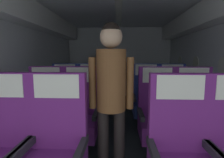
{
  "coord_description": "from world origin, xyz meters",
  "views": [
    {
      "loc": [
        0.02,
        0.14,
        1.26
      ],
      "look_at": [
        -0.11,
        3.12,
        0.86
      ],
      "focal_mm": 27.9,
      "sensor_mm": 36.0,
      "label": 1
    }
  ],
  "objects_px": {
    "flight_attendant": "(111,87)",
    "seat_b_left_aisle": "(80,116)",
    "seat_a_right_window": "(181,156)",
    "seat_a_left_aisle": "(55,153)",
    "seat_b_left_window": "(45,115)",
    "seat_b_right_window": "(157,117)",
    "seat_c_right_aisle": "(173,100)",
    "seat_c_right_window": "(146,100)",
    "seat_c_left_window": "(64,99)",
    "seat_c_left_aisle": "(90,99)",
    "seat_b_right_aisle": "(194,118)"
  },
  "relations": [
    {
      "from": "seat_a_left_aisle",
      "to": "seat_a_right_window",
      "type": "bearing_deg",
      "value": -0.25
    },
    {
      "from": "seat_b_left_aisle",
      "to": "seat_c_left_window",
      "type": "xyz_separation_m",
      "value": [
        -0.49,
        0.87,
        0.0
      ]
    },
    {
      "from": "seat_b_right_aisle",
      "to": "seat_b_right_window",
      "type": "xyz_separation_m",
      "value": [
        -0.47,
        0.01,
        0.0
      ]
    },
    {
      "from": "seat_b_right_aisle",
      "to": "flight_attendant",
      "type": "distance_m",
      "value": 1.29
    },
    {
      "from": "seat_a_right_window",
      "to": "seat_a_left_aisle",
      "type": "bearing_deg",
      "value": 179.75
    },
    {
      "from": "seat_b_right_aisle",
      "to": "seat_c_right_aisle",
      "type": "distance_m",
      "value": 0.9
    },
    {
      "from": "seat_a_right_window",
      "to": "seat_b_left_window",
      "type": "distance_m",
      "value": 1.75
    },
    {
      "from": "flight_attendant",
      "to": "seat_b_left_aisle",
      "type": "bearing_deg",
      "value": 126.05
    },
    {
      "from": "seat_b_right_aisle",
      "to": "flight_attendant",
      "type": "xyz_separation_m",
      "value": [
        -1.05,
        -0.57,
        0.49
      ]
    },
    {
      "from": "seat_b_left_aisle",
      "to": "seat_c_right_window",
      "type": "height_order",
      "value": "same"
    },
    {
      "from": "flight_attendant",
      "to": "seat_a_left_aisle",
      "type": "bearing_deg",
      "value": -146.23
    },
    {
      "from": "seat_b_left_window",
      "to": "seat_c_right_aisle",
      "type": "distance_m",
      "value": 2.15
    },
    {
      "from": "seat_b_left_window",
      "to": "seat_b_right_window",
      "type": "distance_m",
      "value": 1.5
    },
    {
      "from": "seat_b_left_window",
      "to": "seat_b_right_aisle",
      "type": "bearing_deg",
      "value": -0.26
    },
    {
      "from": "seat_b_left_aisle",
      "to": "seat_c_right_aisle",
      "type": "relative_size",
      "value": 1.0
    },
    {
      "from": "seat_b_right_window",
      "to": "seat_a_left_aisle",
      "type": "bearing_deg",
      "value": -138.96
    },
    {
      "from": "seat_c_left_window",
      "to": "seat_c_left_aisle",
      "type": "relative_size",
      "value": 1.0
    },
    {
      "from": "seat_b_left_aisle",
      "to": "seat_c_left_aisle",
      "type": "height_order",
      "value": "same"
    },
    {
      "from": "seat_b_left_aisle",
      "to": "seat_c_right_aisle",
      "type": "xyz_separation_m",
      "value": [
        1.48,
        0.89,
        0.0
      ]
    },
    {
      "from": "seat_b_left_window",
      "to": "seat_c_right_window",
      "type": "bearing_deg",
      "value": 30.69
    },
    {
      "from": "seat_a_left_aisle",
      "to": "seat_c_right_window",
      "type": "distance_m",
      "value": 2.05
    },
    {
      "from": "seat_b_left_window",
      "to": "seat_b_right_aisle",
      "type": "distance_m",
      "value": 1.97
    },
    {
      "from": "seat_a_left_aisle",
      "to": "flight_attendant",
      "type": "distance_m",
      "value": 0.74
    },
    {
      "from": "seat_a_right_window",
      "to": "seat_b_right_aisle",
      "type": "distance_m",
      "value": 1.01
    },
    {
      "from": "seat_a_left_aisle",
      "to": "seat_b_right_aisle",
      "type": "relative_size",
      "value": 1.0
    },
    {
      "from": "seat_a_right_window",
      "to": "seat_b_left_window",
      "type": "relative_size",
      "value": 1.0
    },
    {
      "from": "seat_a_right_window",
      "to": "flight_attendant",
      "type": "distance_m",
      "value": 0.82
    },
    {
      "from": "seat_a_right_window",
      "to": "flight_attendant",
      "type": "relative_size",
      "value": 0.71
    },
    {
      "from": "seat_c_left_aisle",
      "to": "seat_a_right_window",
      "type": "bearing_deg",
      "value": -60.0
    },
    {
      "from": "seat_b_left_aisle",
      "to": "seat_b_right_aisle",
      "type": "height_order",
      "value": "same"
    },
    {
      "from": "seat_c_right_window",
      "to": "flight_attendant",
      "type": "height_order",
      "value": "flight_attendant"
    },
    {
      "from": "seat_a_left_aisle",
      "to": "seat_c_right_aisle",
      "type": "bearing_deg",
      "value": 50.19
    },
    {
      "from": "seat_c_left_window",
      "to": "seat_c_right_aisle",
      "type": "bearing_deg",
      "value": 0.82
    },
    {
      "from": "seat_c_right_aisle",
      "to": "seat_c_right_window",
      "type": "distance_m",
      "value": 0.48
    },
    {
      "from": "seat_b_right_window",
      "to": "seat_c_right_aisle",
      "type": "distance_m",
      "value": 1.0
    },
    {
      "from": "seat_b_left_aisle",
      "to": "seat_a_left_aisle",
      "type": "bearing_deg",
      "value": -90.32
    },
    {
      "from": "seat_a_right_window",
      "to": "seat_c_right_window",
      "type": "xyz_separation_m",
      "value": [
        -0.01,
        1.78,
        0.0
      ]
    },
    {
      "from": "seat_c_left_aisle",
      "to": "seat_a_left_aisle",
      "type": "bearing_deg",
      "value": -89.97
    },
    {
      "from": "seat_b_left_aisle",
      "to": "seat_b_right_window",
      "type": "relative_size",
      "value": 1.0
    },
    {
      "from": "seat_b_left_aisle",
      "to": "seat_c_left_aisle",
      "type": "bearing_deg",
      "value": 90.4
    },
    {
      "from": "seat_a_left_aisle",
      "to": "flight_attendant",
      "type": "relative_size",
      "value": 0.71
    },
    {
      "from": "seat_c_left_aisle",
      "to": "seat_c_right_window",
      "type": "xyz_separation_m",
      "value": [
        1.01,
        0.01,
        0.0
      ]
    },
    {
      "from": "flight_attendant",
      "to": "seat_b_right_window",
      "type": "bearing_deg",
      "value": 43.16
    },
    {
      "from": "seat_b_left_window",
      "to": "seat_b_right_window",
      "type": "height_order",
      "value": "same"
    },
    {
      "from": "seat_a_right_window",
      "to": "seat_c_left_aisle",
      "type": "height_order",
      "value": "same"
    },
    {
      "from": "seat_b_right_window",
      "to": "seat_c_right_aisle",
      "type": "height_order",
      "value": "same"
    },
    {
      "from": "seat_b_right_window",
      "to": "flight_attendant",
      "type": "height_order",
      "value": "flight_attendant"
    },
    {
      "from": "seat_b_right_aisle",
      "to": "flight_attendant",
      "type": "bearing_deg",
      "value": -151.51
    },
    {
      "from": "seat_b_right_window",
      "to": "seat_c_left_window",
      "type": "bearing_deg",
      "value": 150.22
    },
    {
      "from": "seat_c_left_aisle",
      "to": "seat_c_right_aisle",
      "type": "relative_size",
      "value": 1.0
    }
  ]
}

